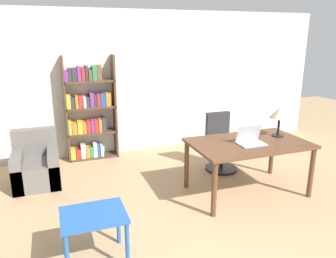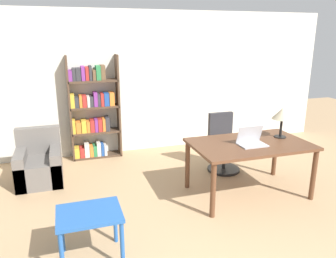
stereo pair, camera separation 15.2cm
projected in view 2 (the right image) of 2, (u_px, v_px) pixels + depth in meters
name	position (u px, v px, depth m)	size (l,w,h in m)	color
wall_back	(140.00, 83.00, 6.34)	(8.00, 0.06, 2.70)	silver
desk	(250.00, 149.00, 4.63)	(1.65, 1.01, 0.78)	brown
laptop	(251.00, 141.00, 4.52)	(0.37, 0.26, 0.26)	#B2B2B7
table_lamp	(282.00, 114.00, 4.77)	(0.30, 0.30, 0.44)	black
office_chair	(223.00, 146.00, 5.57)	(0.55, 0.55, 0.98)	black
side_table_blue	(90.00, 220.00, 3.28)	(0.64, 0.51, 0.54)	#2356A3
armchair	(40.00, 165.00, 5.15)	(0.67, 0.76, 0.82)	#66605B
bookshelf	(92.00, 112.00, 6.02)	(0.91, 0.28, 1.90)	#4C3828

